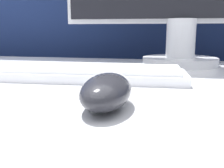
# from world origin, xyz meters

# --- Properties ---
(partition_panel) EXTENTS (5.00, 0.03, 1.38)m
(partition_panel) POSITION_xyz_m (0.00, 0.56, 0.69)
(partition_panel) COLOR navy
(partition_panel) RESTS_ON ground_plane
(computer_mouse_near) EXTENTS (0.06, 0.11, 0.04)m
(computer_mouse_near) POSITION_xyz_m (0.04, -0.11, 0.75)
(computer_mouse_near) COLOR #232328
(computer_mouse_near) RESTS_ON desk
(keyboard) EXTENTS (0.39, 0.13, 0.02)m
(keyboard) POSITION_xyz_m (-0.04, 0.06, 0.74)
(keyboard) COLOR white
(keyboard) RESTS_ON desk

